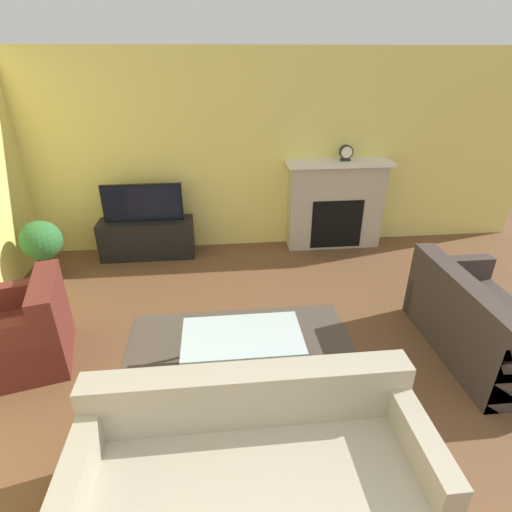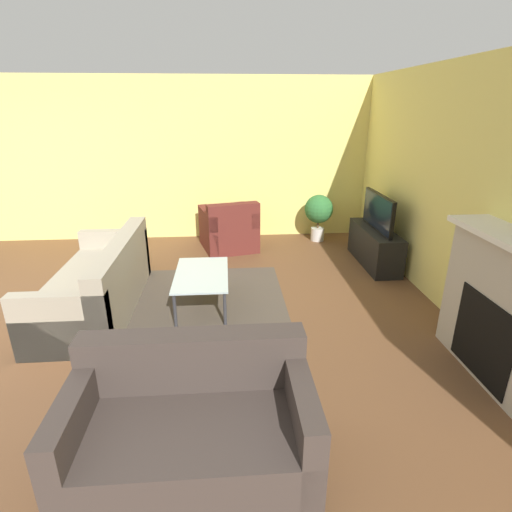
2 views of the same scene
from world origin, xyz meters
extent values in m
cube|color=#EADB72|center=(0.00, 5.23, 1.35)|extent=(8.66, 0.06, 2.70)
cube|color=#4C4238|center=(-0.13, 2.51, 0.00)|extent=(2.24, 1.81, 0.00)
cube|color=#B2A899|center=(1.42, 5.03, 0.64)|extent=(1.35, 0.34, 1.27)
cube|color=black|center=(1.42, 4.85, 0.40)|extent=(0.74, 0.01, 0.71)
cube|color=white|center=(1.42, 5.00, 1.25)|extent=(1.47, 0.40, 0.05)
cube|color=black|center=(-1.29, 4.92, 0.27)|extent=(1.28, 0.40, 0.54)
cube|color=black|center=(-1.29, 4.92, 0.80)|extent=(1.06, 0.05, 0.52)
cube|color=black|center=(-1.29, 4.89, 0.80)|extent=(1.02, 0.01, 0.48)
cube|color=#9E937F|center=(-0.15, 1.21, 0.21)|extent=(2.09, 0.88, 0.42)
cube|color=#9E937F|center=(-0.15, 1.54, 0.62)|extent=(2.09, 0.20, 0.40)
cube|color=#9E937F|center=(-1.12, 1.21, 0.33)|extent=(0.14, 0.88, 0.66)
cube|color=#9E937F|center=(0.83, 1.21, 0.33)|extent=(0.14, 0.88, 0.66)
cube|color=#3D332D|center=(2.18, 2.49, 0.21)|extent=(0.86, 1.51, 0.42)
cube|color=#3D332D|center=(1.85, 2.49, 0.62)|extent=(0.20, 1.51, 0.40)
cube|color=#3D332D|center=(2.18, 3.17, 0.33)|extent=(0.86, 0.14, 0.66)
cube|color=#5B231E|center=(-2.18, 2.76, 0.21)|extent=(1.06, 1.00, 0.42)
cube|color=#5B231E|center=(-1.85, 2.85, 0.62)|extent=(0.39, 0.84, 0.40)
cube|color=#5B231E|center=(-2.26, 3.09, 0.33)|extent=(0.90, 0.35, 0.66)
cube|color=#5B231E|center=(-2.10, 2.43, 0.33)|extent=(0.90, 0.35, 0.66)
cylinder|color=#333338|center=(-0.61, 2.17, 0.20)|extent=(0.04, 0.04, 0.39)
cylinder|color=#333338|center=(0.35, 2.17, 0.20)|extent=(0.04, 0.04, 0.39)
cylinder|color=#333338|center=(-0.61, 2.70, 0.20)|extent=(0.04, 0.04, 0.39)
cylinder|color=#333338|center=(0.35, 2.70, 0.20)|extent=(0.04, 0.04, 0.39)
cube|color=silver|center=(-0.13, 2.43, 0.40)|extent=(1.04, 0.61, 0.02)
cylinder|color=beige|center=(-2.44, 4.33, 0.11)|extent=(0.23, 0.23, 0.22)
cylinder|color=#4C3823|center=(-2.44, 4.33, 0.30)|extent=(0.03, 0.03, 0.15)
sphere|color=#2D6B33|center=(-2.44, 4.33, 0.56)|extent=(0.48, 0.48, 0.48)
cube|color=#28231E|center=(1.51, 5.03, 1.29)|extent=(0.13, 0.07, 0.03)
cylinder|color=#28231E|center=(1.51, 5.03, 1.40)|extent=(0.19, 0.07, 0.19)
cylinder|color=white|center=(1.51, 4.99, 1.40)|extent=(0.15, 0.00, 0.15)
camera|label=1|loc=(-0.30, -0.34, 2.57)|focal=28.00mm
camera|label=2|loc=(4.15, 2.74, 2.23)|focal=28.00mm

